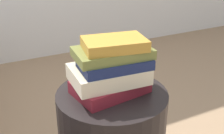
# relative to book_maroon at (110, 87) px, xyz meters

# --- Properties ---
(book_maroon) EXTENTS (0.31, 0.23, 0.05)m
(book_maroon) POSITION_rel_book_maroon_xyz_m (0.00, 0.00, 0.00)
(book_maroon) COLOR maroon
(book_maroon) RESTS_ON side_table
(book_cream) EXTENTS (0.31, 0.23, 0.06)m
(book_cream) POSITION_rel_book_maroon_xyz_m (-0.01, 0.00, 0.06)
(book_cream) COLOR beige
(book_cream) RESTS_ON book_maroon
(book_navy) EXTENTS (0.29, 0.19, 0.04)m
(book_navy) POSITION_rel_book_maroon_xyz_m (0.01, -0.02, 0.11)
(book_navy) COLOR #19234C
(book_navy) RESTS_ON book_cream
(book_olive) EXTENTS (0.31, 0.20, 0.04)m
(book_olive) POSITION_rel_book_maroon_xyz_m (0.01, 0.00, 0.15)
(book_olive) COLOR olive
(book_olive) RESTS_ON book_navy
(book_ochre) EXTENTS (0.27, 0.20, 0.04)m
(book_ochre) POSITION_rel_book_maroon_xyz_m (0.02, -0.00, 0.19)
(book_ochre) COLOR #B7842D
(book_ochre) RESTS_ON book_olive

